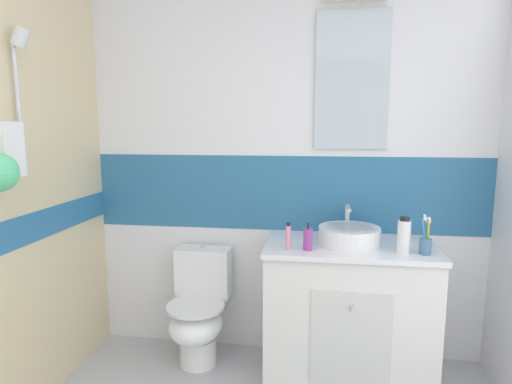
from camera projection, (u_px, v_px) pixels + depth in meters
wall_back_tiled at (287, 169)px, 2.86m from camera, size 3.20×0.20×2.50m
vanity_cabinet at (347, 311)px, 2.61m from camera, size 1.00×0.58×0.85m
sink_basin at (349, 235)px, 2.52m from camera, size 0.36×0.41×0.21m
toilet at (199, 311)px, 2.78m from camera, size 0.37×0.50×0.75m
toothbrush_cup at (426, 244)px, 2.32m from camera, size 0.06×0.06×0.22m
soap_dispenser at (308, 239)px, 2.40m from camera, size 0.05×0.05×0.16m
toothpaste_tube_upright at (288, 237)px, 2.41m from camera, size 0.03×0.03×0.16m
mouthwash_bottle at (404, 236)px, 2.33m from camera, size 0.07×0.07×0.20m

